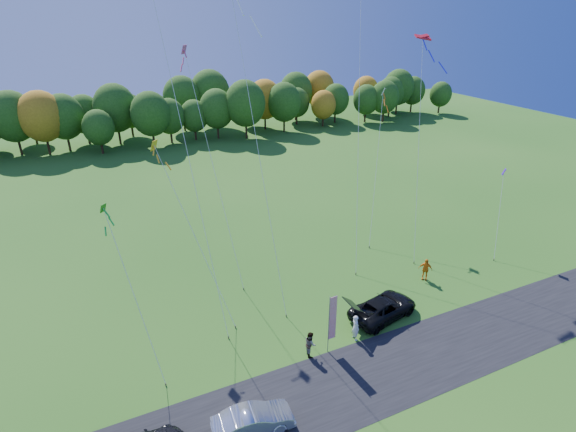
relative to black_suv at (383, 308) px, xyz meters
name	(u,v)px	position (x,y,z in m)	size (l,w,h in m)	color
ground	(325,342)	(-5.27, -0.65, -0.76)	(160.00, 160.00, 0.00)	#225717
asphalt_strip	(357,381)	(-5.27, -4.65, -0.76)	(90.00, 6.00, 0.01)	black
tree_line	(166,143)	(-5.27, 54.35, -0.76)	(116.00, 12.00, 10.00)	#1E4711
black_suv	(383,308)	(0.00, 0.00, 0.00)	(2.53, 5.49, 1.53)	black
silver_sedan	(253,421)	(-12.27, -5.25, -0.04)	(1.54, 4.41, 1.45)	silver
person_tailgate_a	(355,327)	(-3.24, -1.25, 0.20)	(0.70, 0.46, 1.93)	silver
person_tailgate_b	(310,344)	(-6.77, -1.32, 0.13)	(0.87, 0.68, 1.79)	gray
person_east	(425,269)	(6.17, 2.66, 0.20)	(1.13, 0.47, 1.93)	orange
feather_flag	(332,318)	(-5.35, -1.54, 1.92)	(0.58, 0.08, 4.38)	#999999
kite_delta_blue	(178,110)	(-12.05, 7.32, 14.17)	(3.55, 10.57, 29.64)	#4C3F33
kite_parafoil_orange	(359,111)	(4.78, 12.00, 11.75)	(8.69, 13.23, 25.43)	#4C3F33
kite_delta_red	(256,133)	(-6.93, 7.08, 12.20)	(2.63, 8.57, 24.32)	#4C3F33
kite_parafoil_rainbow	(419,149)	(9.24, 8.74, 8.62)	(5.92, 7.92, 19.03)	#4C3F33
kite_diamond_yellow	(195,236)	(-11.92, 6.66, 5.41)	(3.75, 7.31, 12.86)	#4C3F33
kite_diamond_green	(134,296)	(-16.75, 2.37, 4.48)	(2.04, 5.27, 10.73)	#4C3F33
kite_diamond_white	(376,167)	(7.50, 12.36, 5.99)	(5.45, 7.02, 13.97)	#4C3F33
kite_diamond_pink	(214,170)	(-8.84, 11.60, 8.33)	(1.89, 8.57, 18.56)	#4C3F33
kite_diamond_blue_low	(499,215)	(15.22, 3.81, 2.93)	(3.04, 3.40, 7.84)	#4C3F33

